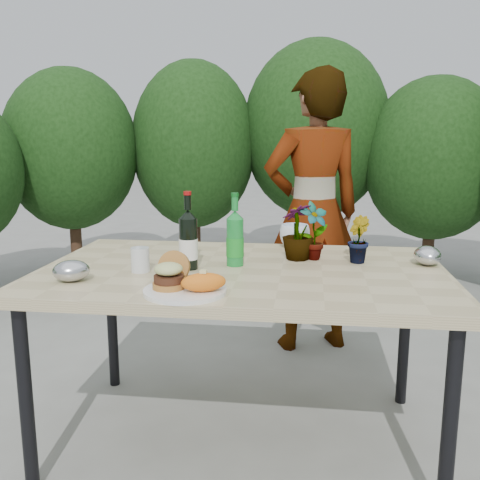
# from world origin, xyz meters

# --- Properties ---
(ground) EXTENTS (80.00, 80.00, 0.00)m
(ground) POSITION_xyz_m (0.00, 0.00, 0.00)
(ground) COLOR slate
(ground) RESTS_ON ground
(patio_table) EXTENTS (1.60, 1.00, 0.75)m
(patio_table) POSITION_xyz_m (0.00, 0.00, 0.69)
(patio_table) COLOR tan
(patio_table) RESTS_ON ground
(shrub_hedge) EXTENTS (6.89, 5.14, 2.17)m
(shrub_hedge) POSITION_xyz_m (0.56, 1.60, 1.14)
(shrub_hedge) COLOR #382316
(shrub_hedge) RESTS_ON ground
(dinner_plate) EXTENTS (0.28, 0.28, 0.01)m
(dinner_plate) POSITION_xyz_m (-0.15, -0.36, 0.76)
(dinner_plate) COLOR white
(dinner_plate) RESTS_ON patio_table
(burger_stack) EXTENTS (0.11, 0.16, 0.11)m
(burger_stack) POSITION_xyz_m (-0.20, -0.34, 0.81)
(burger_stack) COLOR #B7722D
(burger_stack) RESTS_ON dinner_plate
(sweet_potato) EXTENTS (0.17, 0.12, 0.06)m
(sweet_potato) POSITION_xyz_m (-0.08, -0.38, 0.80)
(sweet_potato) COLOR orange
(sweet_potato) RESTS_ON dinner_plate
(grilled_veg) EXTENTS (0.08, 0.05, 0.03)m
(grilled_veg) POSITION_xyz_m (-0.13, -0.27, 0.78)
(grilled_veg) COLOR olive
(grilled_veg) RESTS_ON dinner_plate
(wine_bottle) EXTENTS (0.07, 0.07, 0.31)m
(wine_bottle) POSITION_xyz_m (-0.21, -0.04, 0.86)
(wine_bottle) COLOR black
(wine_bottle) RESTS_ON patio_table
(sparkling_water) EXTENTS (0.07, 0.07, 0.30)m
(sparkling_water) POSITION_xyz_m (-0.04, 0.04, 0.86)
(sparkling_water) COLOR #167C2D
(sparkling_water) RESTS_ON patio_table
(plastic_cup) EXTENTS (0.07, 0.07, 0.09)m
(plastic_cup) POSITION_xyz_m (-0.39, -0.11, 0.80)
(plastic_cup) COLOR silver
(plastic_cup) RESTS_ON patio_table
(seedling_left) EXTENTS (0.16, 0.14, 0.25)m
(seedling_left) POSITION_xyz_m (0.28, 0.18, 0.87)
(seedling_left) COLOR #236121
(seedling_left) RESTS_ON patio_table
(seedling_mid) EXTENTS (0.11, 0.12, 0.19)m
(seedling_mid) POSITION_xyz_m (0.46, 0.16, 0.85)
(seedling_mid) COLOR #2A561D
(seedling_mid) RESTS_ON patio_table
(seedling_right) EXTENTS (0.19, 0.19, 0.24)m
(seedling_right) POSITION_xyz_m (0.21, 0.18, 0.87)
(seedling_right) COLOR #296021
(seedling_right) RESTS_ON patio_table
(blue_bowl) EXTENTS (0.15, 0.15, 0.11)m
(blue_bowl) POSITION_xyz_m (0.19, 0.42, 0.80)
(blue_bowl) COLOR white
(blue_bowl) RESTS_ON patio_table
(foil_packet_left) EXTENTS (0.16, 0.15, 0.08)m
(foil_packet_left) POSITION_xyz_m (-0.59, -0.27, 0.79)
(foil_packet_left) COLOR #ACAEB3
(foil_packet_left) RESTS_ON patio_table
(foil_packet_right) EXTENTS (0.11, 0.14, 0.08)m
(foil_packet_right) POSITION_xyz_m (0.74, 0.15, 0.79)
(foil_packet_right) COLOR #B7B9BF
(foil_packet_right) RESTS_ON patio_table
(person) EXTENTS (0.70, 0.58, 1.64)m
(person) POSITION_xyz_m (0.28, 1.08, 0.82)
(person) COLOR #8D6646
(person) RESTS_ON ground
(terracotta_pot) EXTENTS (0.17, 0.17, 0.14)m
(terracotta_pot) POSITION_xyz_m (-1.85, 1.87, 0.07)
(terracotta_pot) COLOR #AA562B
(terracotta_pot) RESTS_ON ground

